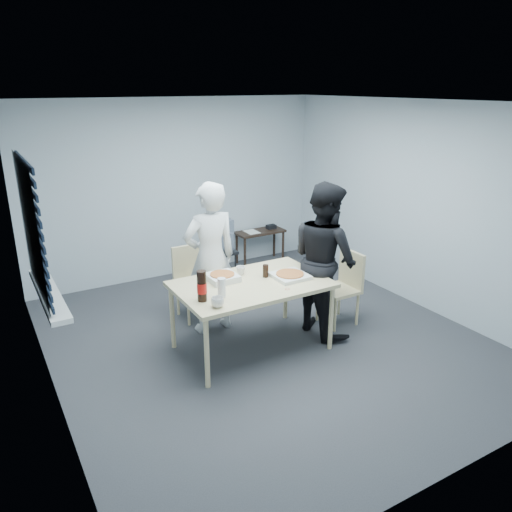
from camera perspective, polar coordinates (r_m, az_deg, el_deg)
room at (r=4.96m, az=-23.85°, el=1.87°), size 5.00×5.00×5.00m
dining_table at (r=5.30m, az=-0.53°, el=-3.66°), size 1.60×1.01×0.78m
chair_far at (r=6.22m, az=-7.31°, el=-2.33°), size 0.42×0.42×0.89m
chair_right at (r=6.09m, az=10.05°, el=-2.97°), size 0.42×0.42×0.89m
person_white at (r=5.71m, az=-5.24°, el=-0.26°), size 0.65×0.42×1.77m
person_black at (r=5.71m, az=7.81°, el=-0.34°), size 0.47×0.86×1.77m
side_table at (r=8.05m, az=0.47°, el=2.34°), size 0.79×0.35×0.53m
stool at (r=7.21m, az=-3.90°, el=-0.17°), size 0.36×0.36×0.51m
backpack at (r=7.09m, az=-3.91°, el=2.29°), size 0.32×0.23×0.45m
pizza_box_a at (r=5.34m, az=-3.87°, el=-2.42°), size 0.31×0.31×0.08m
pizza_box_b at (r=5.42m, az=3.90°, el=-2.23°), size 0.36×0.36×0.05m
mug_a at (r=4.72m, az=-4.41°, el=-5.28°), size 0.17×0.17×0.10m
mug_b at (r=5.49m, az=-1.77°, el=-1.67°), size 0.10×0.10×0.09m
cola_glass at (r=5.41m, az=1.10°, el=-1.72°), size 0.07×0.07×0.14m
soda_bottle at (r=4.83m, az=-6.21°, el=-3.49°), size 0.10×0.10×0.31m
plastic_cups at (r=4.92m, az=-3.95°, el=-3.61°), size 0.09×0.09×0.19m
rubber_band at (r=5.13m, az=3.59°, el=-3.78°), size 0.07×0.07×0.00m
papers at (r=7.96m, az=-0.50°, el=2.78°), size 0.25×0.30×0.00m
black_box at (r=8.14m, az=1.74°, el=3.36°), size 0.16×0.13×0.06m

